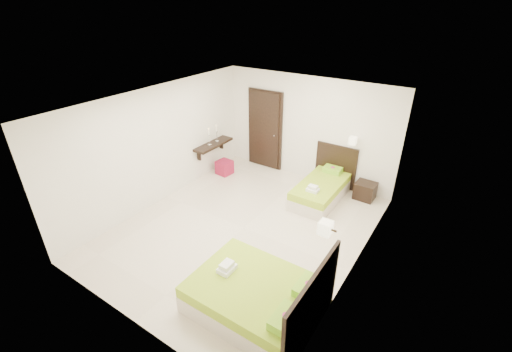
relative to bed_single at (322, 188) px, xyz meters
The scene contains 7 objects.
floor 2.16m from the bed_single, 113.13° to the right, with size 5.50×5.50×0.00m, color beige.
bed_single is the anchor object (origin of this frame).
bed_double 3.58m from the bed_single, 81.10° to the right, with size 1.87×1.59×1.54m.
nightstand 1.00m from the bed_single, 32.59° to the left, with size 0.45×0.40×0.40m, color black.
ottoman 2.69m from the bed_single, behind, with size 0.36×0.36×0.36m, color maroon.
door 2.31m from the bed_single, 160.36° to the left, with size 1.02×0.15×2.14m.
console_shelf 3.00m from the bed_single, behind, with size 0.35×1.20×0.78m.
Camera 1 is at (3.35, -4.63, 4.22)m, focal length 24.00 mm.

